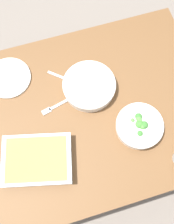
% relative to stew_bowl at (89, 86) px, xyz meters
% --- Properties ---
extents(ground_plane, '(6.00, 6.00, 0.00)m').
position_rel_stew_bowl_xyz_m(ground_plane, '(-0.04, -0.11, -0.77)').
color(ground_plane, slate).
extents(dining_table, '(1.20, 0.90, 0.74)m').
position_rel_stew_bowl_xyz_m(dining_table, '(-0.04, -0.11, -0.12)').
color(dining_table, brown).
rests_on(dining_table, ground_plane).
extents(stew_bowl, '(0.25, 0.25, 0.06)m').
position_rel_stew_bowl_xyz_m(stew_bowl, '(0.00, 0.00, 0.00)').
color(stew_bowl, white).
rests_on(stew_bowl, dining_table).
extents(broccoli_bowl, '(0.22, 0.22, 0.07)m').
position_rel_stew_bowl_xyz_m(broccoli_bowl, '(0.16, -0.25, -0.00)').
color(broccoli_bowl, white).
rests_on(broccoli_bowl, dining_table).
extents(baking_dish, '(0.34, 0.29, 0.06)m').
position_rel_stew_bowl_xyz_m(baking_dish, '(-0.32, -0.27, 0.00)').
color(baking_dish, silver).
rests_on(baking_dish, dining_table).
extents(side_plate, '(0.22, 0.22, 0.01)m').
position_rel_stew_bowl_xyz_m(side_plate, '(-0.37, 0.17, -0.03)').
color(side_plate, silver).
rests_on(side_plate, dining_table).
extents(spoon_by_stew, '(0.15, 0.13, 0.01)m').
position_rel_stew_bowl_xyz_m(spoon_by_stew, '(-0.09, 0.07, -0.03)').
color(spoon_by_stew, silver).
rests_on(spoon_by_stew, dining_table).
extents(fork_on_table, '(0.18, 0.06, 0.01)m').
position_rel_stew_bowl_xyz_m(fork_on_table, '(-0.18, -0.04, -0.03)').
color(fork_on_table, silver).
rests_on(fork_on_table, dining_table).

